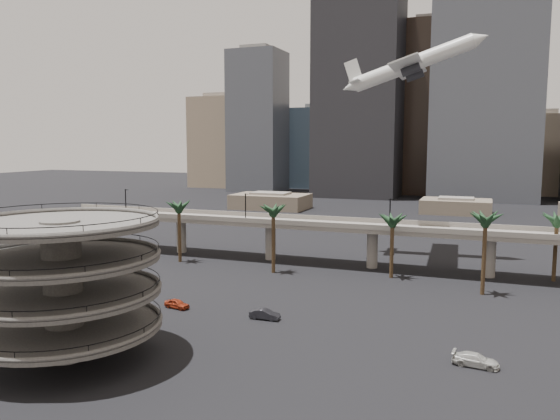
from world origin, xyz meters
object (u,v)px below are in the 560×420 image
at_px(parking_ramp, 62,276).
at_px(car_c, 476,360).
at_px(car_a, 177,304).
at_px(overpass, 320,229).
at_px(car_b, 265,314).
at_px(airborne_jet, 412,65).

bearing_deg(parking_ramp, car_c, 18.06).
distance_m(car_a, car_c, 43.42).
distance_m(parking_ramp, car_c, 47.80).
relative_size(overpass, car_c, 25.46).
bearing_deg(car_b, airborne_jet, -15.59).
bearing_deg(car_c, car_a, 86.34).
distance_m(parking_ramp, car_a, 23.36).
bearing_deg(airborne_jet, parking_ramp, -113.83).
xyz_separation_m(airborne_jet, car_b, (-12.60, -52.60, -40.88)).
relative_size(parking_ramp, airborne_jet, 0.71).
height_order(airborne_jet, car_a, airborne_jet).
bearing_deg(car_c, airborne_jet, 20.37).
bearing_deg(car_b, car_c, -105.56).
height_order(overpass, car_c, overpass).
height_order(car_b, car_c, car_c).
distance_m(overpass, car_a, 39.78).
bearing_deg(airborne_jet, car_c, -77.63).
height_order(parking_ramp, airborne_jet, airborne_jet).
distance_m(car_b, car_c, 29.22).
bearing_deg(car_b, overpass, 2.73).
distance_m(overpass, car_b, 38.37).
distance_m(airborne_jet, car_b, 67.80).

